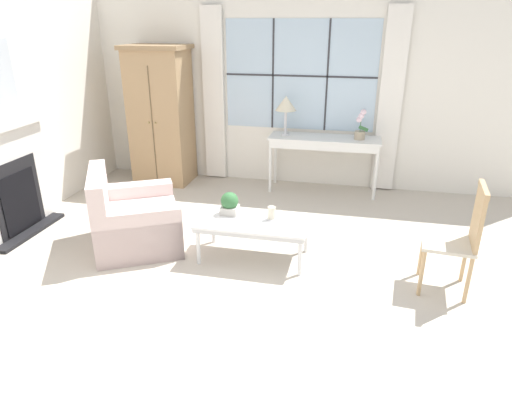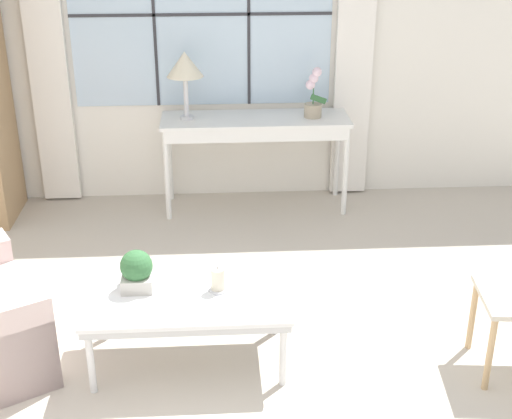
# 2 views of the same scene
# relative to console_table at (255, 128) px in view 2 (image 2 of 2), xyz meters

# --- Properties ---
(wall_back_windowed) EXTENTS (7.20, 0.14, 2.80)m
(wall_back_windowed) POSITION_rel_console_table_xyz_m (-0.41, 0.33, 0.69)
(wall_back_windowed) COLOR white
(wall_back_windowed) RESTS_ON ground_plane
(console_table) EXTENTS (1.53, 0.49, 0.79)m
(console_table) POSITION_rel_console_table_xyz_m (0.00, 0.00, 0.00)
(console_table) COLOR white
(console_table) RESTS_ON ground_plane
(table_lamp) EXTENTS (0.29, 0.29, 0.54)m
(table_lamp) POSITION_rel_console_table_xyz_m (-0.55, 0.00, 0.51)
(table_lamp) COLOR silver
(table_lamp) RESTS_ON console_table
(potted_orchid) EXTENTS (0.18, 0.14, 0.41)m
(potted_orchid) POSITION_rel_console_table_xyz_m (0.47, -0.01, 0.24)
(potted_orchid) COLOR tan
(potted_orchid) RESTS_ON console_table
(coffee_table) EXTENTS (1.12, 0.59, 0.43)m
(coffee_table) POSITION_rel_console_table_xyz_m (-0.51, -2.17, -0.32)
(coffee_table) COLOR silver
(coffee_table) RESTS_ON ground_plane
(potted_plant_small) EXTENTS (0.18, 0.18, 0.23)m
(potted_plant_small) POSITION_rel_console_table_xyz_m (-0.79, -2.06, -0.16)
(potted_plant_small) COLOR #BCB7AD
(potted_plant_small) RESTS_ON coffee_table
(pillar_candle) EXTENTS (0.11, 0.11, 0.15)m
(pillar_candle) POSITION_rel_console_table_xyz_m (-0.34, -2.11, -0.21)
(pillar_candle) COLOR silver
(pillar_candle) RESTS_ON coffee_table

